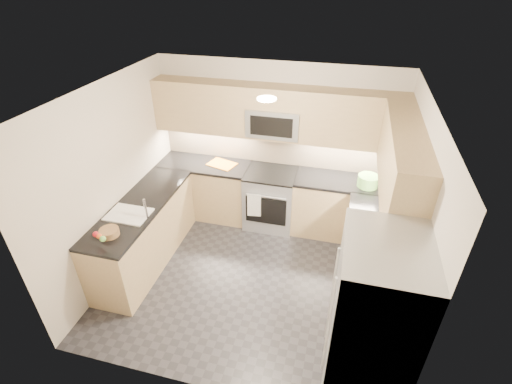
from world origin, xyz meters
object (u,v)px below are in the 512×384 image
object	(u,v)px
utensil_bowl	(368,181)
microwave	(274,122)
fruit_basket	(109,232)
gas_range	(270,199)
cutting_board	(222,164)
refrigerator	(371,323)

from	to	relation	value
utensil_bowl	microwave	bearing A→B (deg)	172.62
microwave	fruit_basket	distance (m)	2.65
microwave	utensil_bowl	world-z (taller)	microwave
utensil_bowl	fruit_basket	size ratio (longest dim) A/B	1.29
gas_range	microwave	size ratio (longest dim) A/B	1.20
gas_range	cutting_board	distance (m)	0.94
gas_range	utensil_bowl	world-z (taller)	utensil_bowl
utensil_bowl	fruit_basket	xyz separation A→B (m)	(-2.90, -1.88, -0.04)
refrigerator	fruit_basket	bearing A→B (deg)	170.60
utensil_bowl	cutting_board	size ratio (longest dim) A/B	0.69
cutting_board	microwave	bearing A→B (deg)	5.36
microwave	cutting_board	distance (m)	1.10
microwave	fruit_basket	bearing A→B (deg)	-126.01
utensil_bowl	cutting_board	world-z (taller)	utensil_bowl
utensil_bowl	cutting_board	distance (m)	2.21
microwave	refrigerator	distance (m)	3.04
gas_range	utensil_bowl	size ratio (longest dim) A/B	3.15
gas_range	microwave	xyz separation A→B (m)	(0.00, 0.12, 1.24)
microwave	refrigerator	world-z (taller)	microwave
cutting_board	utensil_bowl	bearing A→B (deg)	-2.78
gas_range	refrigerator	bearing A→B (deg)	-59.12
gas_range	refrigerator	size ratio (longest dim) A/B	0.51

